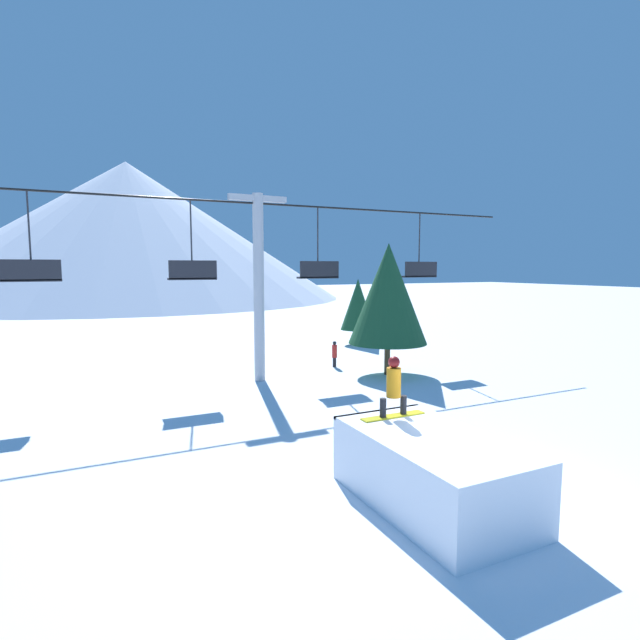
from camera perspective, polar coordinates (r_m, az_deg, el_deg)
ground_plane at (r=11.37m, az=17.23°, el=-18.55°), size 220.00×220.00×0.00m
mountain_ridge at (r=80.22m, az=-21.09°, el=9.48°), size 62.07×62.07×20.02m
snow_ramp at (r=10.44m, az=12.66°, el=-16.49°), size 2.26×4.02×1.40m
snowboarder at (r=11.12m, az=8.41°, el=-7.56°), size 1.54×0.32×1.35m
chairlift at (r=20.42m, az=-7.00°, el=5.35°), size 25.10×0.44×7.61m
pine_tree_near at (r=21.70m, az=7.79°, el=3.00°), size 3.40×3.40×5.71m
pine_tree_far at (r=30.19m, az=4.35°, el=1.78°), size 2.07×2.07×3.98m
distant_skier at (r=23.46m, az=1.67°, el=-3.79°), size 0.24×0.24×1.23m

